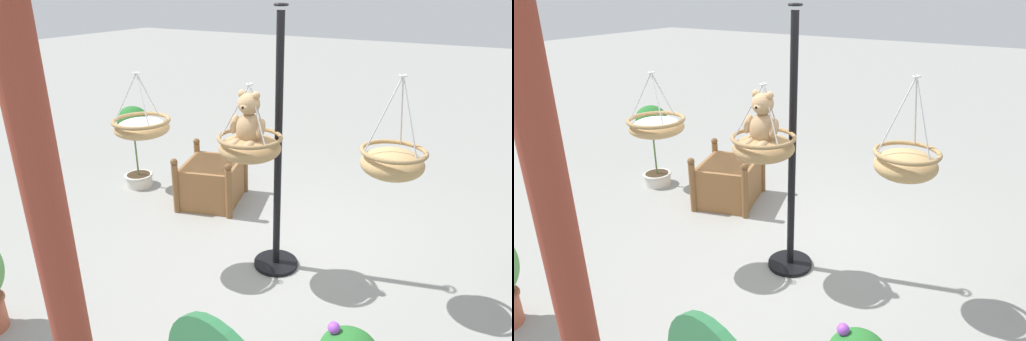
# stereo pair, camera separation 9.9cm
# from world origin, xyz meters

# --- Properties ---
(ground_plane) EXTENTS (40.00, 40.00, 0.00)m
(ground_plane) POSITION_xyz_m (0.00, 0.00, 0.00)
(ground_plane) COLOR gray
(display_pole_central) EXTENTS (0.44, 0.44, 2.49)m
(display_pole_central) POSITION_xyz_m (-0.16, -0.06, 0.78)
(display_pole_central) COLOR black
(display_pole_central) RESTS_ON ground
(hanging_basket_with_teddy) EXTENTS (0.57, 0.57, 0.68)m
(hanging_basket_with_teddy) POSITION_xyz_m (-0.01, 0.19, 1.32)
(hanging_basket_with_teddy) COLOR #A37F51
(teddy_bear) EXTENTS (0.33, 0.29, 0.49)m
(teddy_bear) POSITION_xyz_m (-0.01, 0.21, 1.54)
(teddy_bear) COLOR tan
(hanging_basket_left_high) EXTENTS (0.53, 0.53, 0.82)m
(hanging_basket_left_high) POSITION_xyz_m (-1.18, -0.05, 1.32)
(hanging_basket_left_high) COLOR tan
(hanging_basket_right_low) EXTENTS (0.52, 0.52, 0.58)m
(hanging_basket_right_low) POSITION_xyz_m (0.91, 0.53, 1.45)
(hanging_basket_right_low) COLOR tan
(greenhouse_pillar_left) EXTENTS (0.36, 0.36, 3.07)m
(greenhouse_pillar_left) POSITION_xyz_m (-0.08, 2.20, 1.49)
(greenhouse_pillar_left) COLOR brown
(greenhouse_pillar_left) RESTS_ON ground
(wooden_planter_box) EXTENTS (0.96, 1.02, 0.71)m
(wooden_planter_box) POSITION_xyz_m (1.23, -0.93, 0.29)
(wooden_planter_box) COLOR olive
(wooden_planter_box) RESTS_ON ground
(potted_plant_bushy_green) EXTENTS (0.41, 0.41, 1.14)m
(potted_plant_bushy_green) POSITION_xyz_m (2.41, -0.82, 0.67)
(potted_plant_bushy_green) COLOR beige
(potted_plant_bushy_green) RESTS_ON ground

